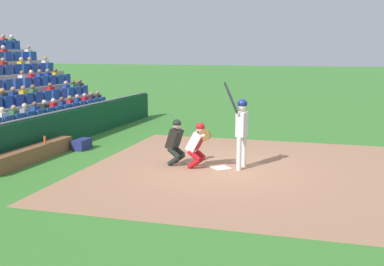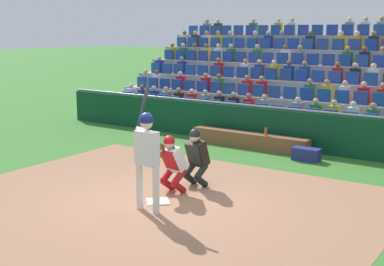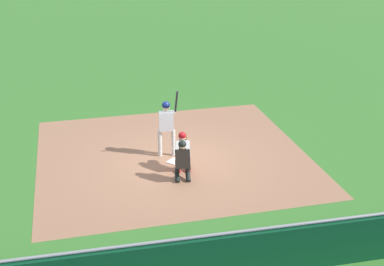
{
  "view_description": "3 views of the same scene",
  "coord_description": "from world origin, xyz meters",
  "px_view_note": "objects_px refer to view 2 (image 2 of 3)",
  "views": [
    {
      "loc": [
        12.15,
        3.03,
        3.19
      ],
      "look_at": [
        0.19,
        -0.77,
        0.97
      ],
      "focal_mm": 44.46,
      "sensor_mm": 36.0,
      "label": 1
    },
    {
      "loc": [
        -6.23,
        7.62,
        3.34
      ],
      "look_at": [
        -0.09,
        -1.05,
        1.24
      ],
      "focal_mm": 48.39,
      "sensor_mm": 36.0,
      "label": 2
    },
    {
      "loc": [
        -2.67,
        -14.75,
        7.33
      ],
      "look_at": [
        0.41,
        -0.65,
        1.24
      ],
      "focal_mm": 48.63,
      "sensor_mm": 36.0,
      "label": 3
    }
  ],
  "objects_px": {
    "batter_at_plate": "(147,150)",
    "water_bottle_on_bench": "(266,132)",
    "catcher_crouching": "(171,160)",
    "equipment_duffel_bag": "(306,154)",
    "home_plate_marker": "(158,201)",
    "dugout_bench": "(249,140)",
    "home_plate_umpire": "(196,155)"
  },
  "relations": [
    {
      "from": "batter_at_plate",
      "to": "water_bottle_on_bench",
      "type": "xyz_separation_m",
      "value": [
        0.52,
        -5.79,
        -0.64
      ]
    },
    {
      "from": "catcher_crouching",
      "to": "batter_at_plate",
      "type": "bearing_deg",
      "value": 104.76
    },
    {
      "from": "equipment_duffel_bag",
      "to": "home_plate_marker",
      "type": "bearing_deg",
      "value": 75.98
    },
    {
      "from": "catcher_crouching",
      "to": "equipment_duffel_bag",
      "type": "xyz_separation_m",
      "value": [
        -1.19,
        -4.26,
        -0.54
      ]
    },
    {
      "from": "batter_at_plate",
      "to": "equipment_duffel_bag",
      "type": "xyz_separation_m",
      "value": [
        -0.89,
        -5.39,
        -1.02
      ]
    },
    {
      "from": "batter_at_plate",
      "to": "catcher_crouching",
      "type": "bearing_deg",
      "value": -75.24
    },
    {
      "from": "water_bottle_on_bench",
      "to": "catcher_crouching",
      "type": "bearing_deg",
      "value": 92.66
    },
    {
      "from": "batter_at_plate",
      "to": "water_bottle_on_bench",
      "type": "distance_m",
      "value": 5.85
    },
    {
      "from": "dugout_bench",
      "to": "equipment_duffel_bag",
      "type": "bearing_deg",
      "value": 166.48
    },
    {
      "from": "home_plate_marker",
      "to": "home_plate_umpire",
      "type": "relative_size",
      "value": 0.34
    },
    {
      "from": "catcher_crouching",
      "to": "dugout_bench",
      "type": "bearing_deg",
      "value": -80.62
    },
    {
      "from": "dugout_bench",
      "to": "home_plate_umpire",
      "type": "bearing_deg",
      "value": 102.95
    },
    {
      "from": "dugout_bench",
      "to": "water_bottle_on_bench",
      "type": "distance_m",
      "value": 0.66
    },
    {
      "from": "catcher_crouching",
      "to": "water_bottle_on_bench",
      "type": "relative_size",
      "value": 5.69
    },
    {
      "from": "home_plate_umpire",
      "to": "home_plate_marker",
      "type": "bearing_deg",
      "value": 89.26
    },
    {
      "from": "catcher_crouching",
      "to": "water_bottle_on_bench",
      "type": "height_order",
      "value": "catcher_crouching"
    },
    {
      "from": "home_plate_marker",
      "to": "water_bottle_on_bench",
      "type": "bearing_deg",
      "value": -86.23
    },
    {
      "from": "catcher_crouching",
      "to": "equipment_duffel_bag",
      "type": "height_order",
      "value": "catcher_crouching"
    },
    {
      "from": "catcher_crouching",
      "to": "equipment_duffel_bag",
      "type": "bearing_deg",
      "value": -105.62
    },
    {
      "from": "catcher_crouching",
      "to": "home_plate_marker",
      "type": "bearing_deg",
      "value": 101.88
    },
    {
      "from": "home_plate_marker",
      "to": "batter_at_plate",
      "type": "xyz_separation_m",
      "value": [
        -0.17,
        0.51,
        1.18
      ]
    },
    {
      "from": "catcher_crouching",
      "to": "equipment_duffel_bag",
      "type": "distance_m",
      "value": 4.45
    },
    {
      "from": "catcher_crouching",
      "to": "water_bottle_on_bench",
      "type": "bearing_deg",
      "value": -87.34
    },
    {
      "from": "dugout_bench",
      "to": "equipment_duffel_bag",
      "type": "relative_size",
      "value": 5.17
    },
    {
      "from": "home_plate_marker",
      "to": "dugout_bench",
      "type": "bearing_deg",
      "value": -80.32
    },
    {
      "from": "batter_at_plate",
      "to": "equipment_duffel_bag",
      "type": "height_order",
      "value": "batter_at_plate"
    },
    {
      "from": "batter_at_plate",
      "to": "home_plate_umpire",
      "type": "bearing_deg",
      "value": -85.28
    },
    {
      "from": "catcher_crouching",
      "to": "water_bottle_on_bench",
      "type": "xyz_separation_m",
      "value": [
        0.22,
        -4.66,
        -0.16
      ]
    },
    {
      "from": "batter_at_plate",
      "to": "home_plate_umpire",
      "type": "xyz_separation_m",
      "value": [
        0.15,
        -1.82,
        -0.48
      ]
    },
    {
      "from": "batter_at_plate",
      "to": "equipment_duffel_bag",
      "type": "relative_size",
      "value": 3.32
    },
    {
      "from": "water_bottle_on_bench",
      "to": "home_plate_marker",
      "type": "bearing_deg",
      "value": 93.77
    },
    {
      "from": "home_plate_marker",
      "to": "home_plate_umpire",
      "type": "xyz_separation_m",
      "value": [
        -0.02,
        -1.31,
        0.69
      ]
    }
  ]
}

